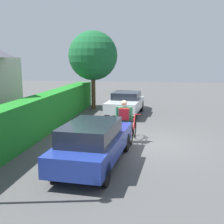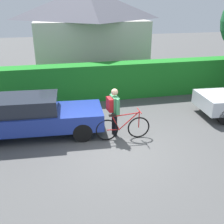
{
  "view_description": "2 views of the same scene",
  "coord_description": "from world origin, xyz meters",
  "px_view_note": "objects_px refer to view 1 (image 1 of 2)",
  "views": [
    {
      "loc": [
        -11.23,
        -0.53,
        3.34
      ],
      "look_at": [
        0.63,
        1.41,
        1.11
      ],
      "focal_mm": 46.92,
      "sensor_mm": 36.0,
      "label": 1
    },
    {
      "loc": [
        -1.81,
        -7.22,
        4.34
      ],
      "look_at": [
        0.01,
        0.82,
        0.89
      ],
      "focal_mm": 42.47,
      "sensor_mm": 36.0,
      "label": 2
    }
  ],
  "objects_px": {
    "parked_car_far": "(126,103)",
    "tree_kerbside": "(93,56)",
    "parked_car_near": "(94,142)",
    "bicycle": "(133,131)",
    "person_rider": "(124,117)"
  },
  "relations": [
    {
      "from": "parked_car_far",
      "to": "tree_kerbside",
      "type": "bearing_deg",
      "value": 54.94
    },
    {
      "from": "bicycle",
      "to": "parked_car_far",
      "type": "bearing_deg",
      "value": 9.78
    },
    {
      "from": "parked_car_near",
      "to": "tree_kerbside",
      "type": "height_order",
      "value": "tree_kerbside"
    },
    {
      "from": "bicycle",
      "to": "person_rider",
      "type": "distance_m",
      "value": 0.75
    },
    {
      "from": "parked_car_near",
      "to": "parked_car_far",
      "type": "distance_m",
      "value": 8.49
    },
    {
      "from": "parked_car_near",
      "to": "bicycle",
      "type": "bearing_deg",
      "value": -18.21
    },
    {
      "from": "parked_car_near",
      "to": "parked_car_far",
      "type": "height_order",
      "value": "parked_car_near"
    },
    {
      "from": "tree_kerbside",
      "to": "parked_car_far",
      "type": "bearing_deg",
      "value": -125.06
    },
    {
      "from": "parked_car_near",
      "to": "person_rider",
      "type": "xyz_separation_m",
      "value": [
        2.7,
        -0.62,
        0.28
      ]
    },
    {
      "from": "bicycle",
      "to": "person_rider",
      "type": "height_order",
      "value": "person_rider"
    },
    {
      "from": "parked_car_far",
      "to": "bicycle",
      "type": "xyz_separation_m",
      "value": [
        -5.55,
        -0.96,
        -0.29
      ]
    },
    {
      "from": "parked_car_far",
      "to": "bicycle",
      "type": "bearing_deg",
      "value": -170.22
    },
    {
      "from": "tree_kerbside",
      "to": "parked_car_near",
      "type": "bearing_deg",
      "value": -167.1
    },
    {
      "from": "tree_kerbside",
      "to": "person_rider",
      "type": "bearing_deg",
      "value": -158.42
    },
    {
      "from": "parked_car_far",
      "to": "tree_kerbside",
      "type": "height_order",
      "value": "tree_kerbside"
    }
  ]
}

